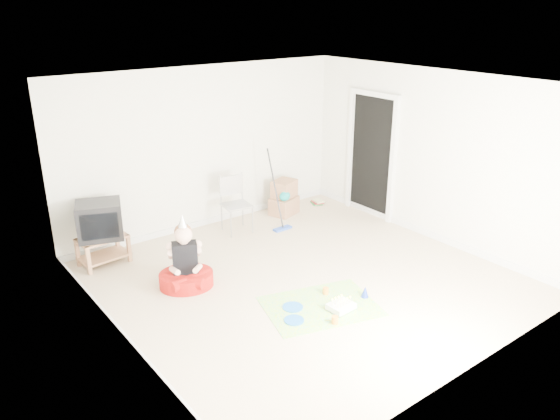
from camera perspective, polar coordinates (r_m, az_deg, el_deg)
ground at (r=7.41m, az=2.51°, el=-7.23°), size 5.00×5.00×0.00m
doorway_recess at (r=9.45m, az=9.57°, el=5.49°), size 0.02×0.90×2.05m
tv_stand at (r=8.11m, az=-18.00°, el=-3.77°), size 0.70×0.47×0.41m
crt_tv at (r=7.95m, az=-18.33°, el=-0.99°), size 0.73×0.67×0.52m
folding_chair at (r=8.75m, az=-4.56°, el=0.50°), size 0.47×0.45×0.93m
cardboard_boxes at (r=9.52m, az=0.43°, el=1.24°), size 0.57×0.51×0.60m
floor_mop at (r=8.85m, az=0.26°, el=-0.51°), size 0.32×0.43×1.29m
book_pile at (r=10.10m, az=3.92°, el=0.85°), size 0.25×0.28×0.08m
seated_woman at (r=7.24m, az=-9.81°, el=-6.28°), size 0.93×0.93×1.02m
party_mat at (r=6.81m, az=4.24°, el=-9.99°), size 1.58×1.32×0.01m
birthday_cake at (r=6.74m, az=6.39°, el=-10.03°), size 0.31×0.25×0.14m
blue_plate_near at (r=6.76m, az=1.34°, el=-10.10°), size 0.35×0.35×0.01m
blue_plate_far at (r=6.51m, az=1.47°, el=-11.43°), size 0.25×0.25×0.01m
orange_cup_near at (r=7.05m, az=4.79°, el=-8.42°), size 0.09×0.09×0.09m
orange_cup_far at (r=6.47m, az=5.75°, el=-11.36°), size 0.11×0.11×0.09m
blue_party_hat at (r=7.03m, az=8.87°, el=-8.44°), size 0.11×0.11×0.15m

